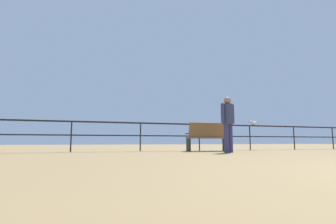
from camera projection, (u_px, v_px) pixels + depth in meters
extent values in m
cube|color=black|center=(199.00, 124.00, 9.25)|extent=(22.22, 0.05, 0.05)
cube|color=black|center=(199.00, 136.00, 9.20)|extent=(22.22, 0.04, 0.04)
cylinder|color=black|center=(71.00, 137.00, 7.82)|extent=(0.04, 0.04, 0.96)
cylinder|color=black|center=(140.00, 137.00, 8.51)|extent=(0.04, 0.04, 0.96)
cylinder|color=black|center=(199.00, 137.00, 9.19)|extent=(0.04, 0.04, 0.96)
cylinder|color=black|center=(250.00, 138.00, 9.88)|extent=(0.04, 0.04, 0.96)
cylinder|color=black|center=(294.00, 138.00, 10.57)|extent=(0.04, 0.04, 0.96)
cylinder|color=black|center=(333.00, 138.00, 11.26)|extent=(0.04, 0.04, 0.96)
cube|color=brown|center=(207.00, 138.00, 8.64)|extent=(1.48, 0.56, 0.05)
cube|color=brown|center=(209.00, 130.00, 8.48)|extent=(1.45, 0.27, 0.51)
cube|color=black|center=(225.00, 144.00, 8.76)|extent=(0.08, 0.39, 0.46)
cube|color=black|center=(223.00, 134.00, 8.96)|extent=(0.06, 0.30, 0.04)
cube|color=black|center=(188.00, 144.00, 8.46)|extent=(0.08, 0.39, 0.46)
cube|color=black|center=(187.00, 134.00, 8.66)|extent=(0.06, 0.30, 0.04)
cylinder|color=navy|center=(230.00, 138.00, 7.46)|extent=(0.15, 0.15, 0.85)
cylinder|color=navy|center=(227.00, 138.00, 7.36)|extent=(0.15, 0.15, 0.85)
cylinder|color=#333754|center=(228.00, 114.00, 7.50)|extent=(0.32, 0.32, 0.61)
cylinder|color=#333754|center=(232.00, 114.00, 7.62)|extent=(0.11, 0.11, 0.58)
cylinder|color=#333754|center=(223.00, 113.00, 7.38)|extent=(0.11, 0.11, 0.58)
sphere|color=#9B735B|center=(227.00, 101.00, 7.55)|extent=(0.22, 0.22, 0.22)
ellipsoid|color=silver|center=(254.00, 123.00, 10.02)|extent=(0.30, 0.31, 0.15)
ellipsoid|color=gray|center=(254.00, 123.00, 10.02)|extent=(0.25, 0.26, 0.05)
sphere|color=silver|center=(251.00, 122.00, 10.09)|extent=(0.12, 0.12, 0.12)
cone|color=gold|center=(249.00, 122.00, 10.13)|extent=(0.07, 0.07, 0.05)
cube|color=gray|center=(258.00, 123.00, 9.95)|extent=(0.11, 0.11, 0.02)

